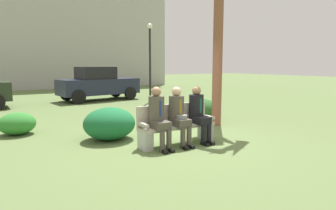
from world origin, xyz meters
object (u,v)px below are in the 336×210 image
at_px(seated_man_left, 158,114).
at_px(seated_man_right, 199,111).
at_px(shrub_mid_lawn, 202,109).
at_px(building_backdrop, 68,33).
at_px(shrub_near_bench, 110,124).
at_px(street_lamp, 150,55).
at_px(shrub_far_lawn, 17,124).
at_px(seated_man_middle, 179,113).
at_px(parked_car_far, 98,84).
at_px(park_bench, 176,126).

relative_size(seated_man_left, seated_man_right, 1.02).
bearing_deg(shrub_mid_lawn, building_backdrop, 89.30).
relative_size(shrub_near_bench, street_lamp, 0.34).
relative_size(shrub_far_lawn, building_backdrop, 0.06).
xyz_separation_m(seated_man_middle, parked_car_far, (1.19, 9.06, 0.11)).
height_order(seated_man_middle, parked_car_far, parked_car_far).
distance_m(seated_man_middle, building_backdrop, 20.96).
relative_size(shrub_far_lawn, street_lamp, 0.25).
xyz_separation_m(seated_man_middle, street_lamp, (3.08, 7.05, 1.53)).
distance_m(seated_man_left, shrub_near_bench, 1.46).
bearing_deg(building_backdrop, shrub_near_bench, -100.85).
height_order(park_bench, seated_man_left, seated_man_left).
height_order(shrub_near_bench, building_backdrop, building_backdrop).
bearing_deg(parked_car_far, shrub_mid_lawn, -80.75).
bearing_deg(seated_man_middle, shrub_mid_lawn, 42.42).
height_order(seated_man_right, building_backdrop, building_backdrop).
distance_m(seated_man_left, seated_man_middle, 0.51).
height_order(seated_man_left, seated_man_middle, seated_man_left).
relative_size(shrub_mid_lawn, parked_car_far, 0.27).
height_order(park_bench, parked_car_far, parked_car_far).
bearing_deg(seated_man_middle, shrub_far_lawn, 134.69).
bearing_deg(park_bench, seated_man_left, -166.94).
bearing_deg(seated_man_middle, park_bench, 83.87).
bearing_deg(shrub_near_bench, park_bench, -45.11).
distance_m(seated_man_middle, shrub_near_bench, 1.74).
height_order(seated_man_left, parked_car_far, parked_car_far).
xyz_separation_m(park_bench, shrub_near_bench, (-1.15, 1.15, -0.03)).
relative_size(seated_man_left, building_backdrop, 0.08).
bearing_deg(building_backdrop, shrub_mid_lawn, -90.70).
xyz_separation_m(seated_man_middle, shrub_mid_lawn, (2.32, 2.12, -0.38)).
relative_size(seated_man_left, shrub_near_bench, 1.06).
height_order(shrub_mid_lawn, street_lamp, street_lamp).
relative_size(park_bench, seated_man_right, 1.41).
xyz_separation_m(seated_man_middle, seated_man_right, (0.56, 0.01, 0.00)).
relative_size(seated_man_left, shrub_far_lawn, 1.45).
relative_size(seated_man_right, street_lamp, 0.35).
relative_size(shrub_far_lawn, parked_car_far, 0.22).
xyz_separation_m(seated_man_right, shrub_mid_lawn, (1.77, 2.12, -0.38)).
distance_m(shrub_near_bench, shrub_mid_lawn, 3.56).
xyz_separation_m(seated_man_middle, shrub_far_lawn, (-2.98, 3.01, -0.44)).
xyz_separation_m(shrub_near_bench, street_lamp, (4.21, 5.77, 1.86)).
bearing_deg(shrub_far_lawn, seated_man_right, -40.38).
bearing_deg(building_backdrop, park_bench, -97.09).
xyz_separation_m(seated_man_left, shrub_near_bench, (-0.62, 1.27, -0.35)).
relative_size(seated_man_right, shrub_far_lawn, 1.42).
distance_m(park_bench, shrub_mid_lawn, 3.05).
height_order(seated_man_right, parked_car_far, parked_car_far).
relative_size(seated_man_right, building_backdrop, 0.08).
bearing_deg(shrub_far_lawn, parked_car_far, 55.39).
relative_size(park_bench, seated_man_left, 1.38).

